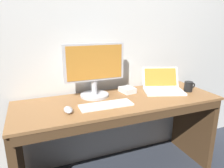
# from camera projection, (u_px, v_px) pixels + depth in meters

# --- Properties ---
(back_wall) EXTENTS (3.76, 0.04, 2.83)m
(back_wall) POSITION_uv_depth(u_px,v_px,m) (105.00, 13.00, 1.81)
(back_wall) COLOR silver
(back_wall) RESTS_ON ground
(desk) EXTENTS (1.68, 0.57, 0.73)m
(desk) POSITION_uv_depth(u_px,v_px,m) (120.00, 127.00, 1.77)
(desk) COLOR olive
(desk) RESTS_ON ground
(laptop_white) EXTENTS (0.42, 0.39, 0.20)m
(laptop_white) POSITION_uv_depth(u_px,v_px,m) (163.00, 87.00, 1.92)
(laptop_white) COLOR white
(laptop_white) RESTS_ON desk
(external_monitor) EXTENTS (0.50, 0.24, 0.45)m
(external_monitor) POSITION_uv_depth(u_px,v_px,m) (94.00, 69.00, 1.71)
(external_monitor) COLOR #B7B7BC
(external_monitor) RESTS_ON desk
(wired_keyboard) EXTENTS (0.41, 0.14, 0.02)m
(wired_keyboard) POSITION_uv_depth(u_px,v_px,m) (106.00, 105.00, 1.58)
(wired_keyboard) COLOR white
(wired_keyboard) RESTS_ON desk
(computer_mouse) EXTENTS (0.06, 0.11, 0.04)m
(computer_mouse) POSITION_uv_depth(u_px,v_px,m) (68.00, 110.00, 1.46)
(computer_mouse) COLOR #B7B7BC
(computer_mouse) RESTS_ON desk
(external_drive_box) EXTENTS (0.13, 0.16, 0.05)m
(external_drive_box) POSITION_uv_depth(u_px,v_px,m) (127.00, 90.00, 1.89)
(external_drive_box) COLOR silver
(external_drive_box) RESTS_ON desk
(coffee_mug) EXTENTS (0.11, 0.08, 0.09)m
(coffee_mug) POSITION_uv_depth(u_px,v_px,m) (189.00, 86.00, 1.91)
(coffee_mug) COLOR black
(coffee_mug) RESTS_ON desk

